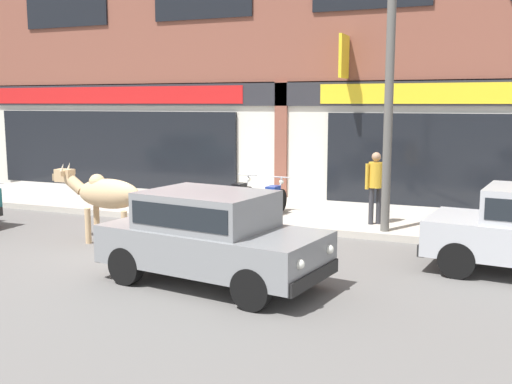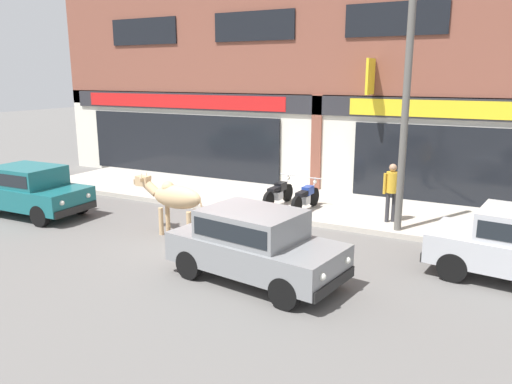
# 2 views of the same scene
# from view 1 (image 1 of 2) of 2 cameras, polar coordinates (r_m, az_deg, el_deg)

# --- Properties ---
(ground_plane) EXTENTS (90.00, 90.00, 0.00)m
(ground_plane) POSITION_cam_1_polar(r_m,az_deg,el_deg) (11.84, -7.71, -5.35)
(ground_plane) COLOR #605E5B
(sidewalk) EXTENTS (19.00, 3.80, 0.15)m
(sidewalk) POSITION_cam_1_polar(r_m,az_deg,el_deg) (15.42, -0.04, -1.75)
(sidewalk) COLOR #B7AFA3
(sidewalk) RESTS_ON ground
(shop_building) EXTENTS (23.00, 1.40, 9.51)m
(shop_building) POSITION_cam_1_polar(r_m,az_deg,el_deg) (17.27, 2.80, 14.24)
(shop_building) COLOR brown
(shop_building) RESTS_ON ground
(cow) EXTENTS (2.15, 0.54, 1.61)m
(cow) POSITION_cam_1_polar(r_m,az_deg,el_deg) (12.35, -14.19, -0.20)
(cow) COLOR tan
(cow) RESTS_ON ground
(car_0) EXTENTS (3.76, 2.10, 1.46)m
(car_0) POSITION_cam_1_polar(r_m,az_deg,el_deg) (9.35, -4.36, -3.91)
(car_0) COLOR black
(car_0) RESTS_ON ground
(motorcycle_0) EXTENTS (0.52, 1.81, 0.88)m
(motorcycle_0) POSITION_cam_1_polar(r_m,az_deg,el_deg) (14.69, -1.86, -0.45)
(motorcycle_0) COLOR black
(motorcycle_0) RESTS_ON sidewalk
(motorcycle_1) EXTENTS (0.52, 1.81, 0.88)m
(motorcycle_1) POSITION_cam_1_polar(r_m,az_deg,el_deg) (14.22, 1.42, -0.75)
(motorcycle_1) COLOR black
(motorcycle_1) RESTS_ON sidewalk
(pedestrian) EXTENTS (0.41, 0.34, 1.60)m
(pedestrian) POSITION_cam_1_polar(r_m,az_deg,el_deg) (13.42, 11.33, 1.12)
(pedestrian) COLOR #2D2D33
(pedestrian) RESTS_ON sidewalk
(utility_pole) EXTENTS (0.18, 0.18, 5.72)m
(utility_pole) POSITION_cam_1_polar(r_m,az_deg,el_deg) (12.61, 12.56, 9.17)
(utility_pole) COLOR #595651
(utility_pole) RESTS_ON sidewalk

